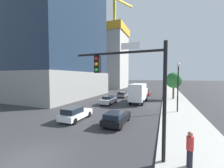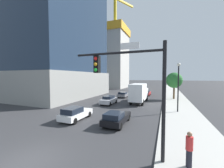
{
  "view_description": "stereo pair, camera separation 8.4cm",
  "coord_description": "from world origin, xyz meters",
  "px_view_note": "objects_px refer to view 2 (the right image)",
  "views": [
    {
      "loc": [
        6.94,
        -5.15,
        4.68
      ],
      "look_at": [
        1.61,
        8.68,
        3.93
      ],
      "focal_mm": 22.14,
      "sensor_mm": 36.0,
      "label": 1
    },
    {
      "loc": [
        7.02,
        -5.12,
        4.68
      ],
      "look_at": [
        1.61,
        8.68,
        3.93
      ],
      "focal_mm": 22.14,
      "sensor_mm": 36.0,
      "label": 2
    }
  ],
  "objects_px": {
    "traffic_light_pole": "(132,79)",
    "car_red": "(147,93)",
    "car_gray": "(124,94)",
    "car_silver": "(109,100)",
    "street_tree": "(174,80)",
    "box_truck": "(139,92)",
    "construction_building": "(108,55)",
    "car_white": "(75,113)",
    "street_lamp": "(178,80)",
    "pedestrian_red_shirt": "(189,149)",
    "car_black": "(116,118)"
  },
  "relations": [
    {
      "from": "traffic_light_pole",
      "to": "car_red",
      "type": "relative_size",
      "value": 1.6
    },
    {
      "from": "car_gray",
      "to": "car_silver",
      "type": "bearing_deg",
      "value": -90.0
    },
    {
      "from": "street_tree",
      "to": "box_truck",
      "type": "bearing_deg",
      "value": -133.61
    },
    {
      "from": "car_silver",
      "to": "traffic_light_pole",
      "type": "bearing_deg",
      "value": -62.56
    },
    {
      "from": "construction_building",
      "to": "traffic_light_pole",
      "type": "distance_m",
      "value": 54.18
    },
    {
      "from": "traffic_light_pole",
      "to": "car_white",
      "type": "distance_m",
      "value": 9.5
    },
    {
      "from": "box_truck",
      "to": "car_gray",
      "type": "bearing_deg",
      "value": 128.65
    },
    {
      "from": "street_tree",
      "to": "traffic_light_pole",
      "type": "bearing_deg",
      "value": -98.17
    },
    {
      "from": "construction_building",
      "to": "street_lamp",
      "type": "height_order",
      "value": "construction_building"
    },
    {
      "from": "street_lamp",
      "to": "pedestrian_red_shirt",
      "type": "height_order",
      "value": "street_lamp"
    },
    {
      "from": "street_lamp",
      "to": "car_white",
      "type": "relative_size",
      "value": 1.56
    },
    {
      "from": "car_red",
      "to": "street_lamp",
      "type": "bearing_deg",
      "value": -69.12
    },
    {
      "from": "car_gray",
      "to": "pedestrian_red_shirt",
      "type": "bearing_deg",
      "value": -65.88
    },
    {
      "from": "construction_building",
      "to": "box_truck",
      "type": "relative_size",
      "value": 4.76
    },
    {
      "from": "traffic_light_pole",
      "to": "car_red",
      "type": "xyz_separation_m",
      "value": [
        -2.7,
        27.75,
        -3.91
      ]
    },
    {
      "from": "street_lamp",
      "to": "box_truck",
      "type": "relative_size",
      "value": 0.84
    },
    {
      "from": "construction_building",
      "to": "car_white",
      "type": "distance_m",
      "value": 48.24
    },
    {
      "from": "box_truck",
      "to": "traffic_light_pole",
      "type": "bearing_deg",
      "value": -81.04
    },
    {
      "from": "car_white",
      "to": "box_truck",
      "type": "distance_m",
      "value": 13.36
    },
    {
      "from": "construction_building",
      "to": "car_white",
      "type": "bearing_deg",
      "value": -71.47
    },
    {
      "from": "traffic_light_pole",
      "to": "pedestrian_red_shirt",
      "type": "bearing_deg",
      "value": -0.25
    },
    {
      "from": "street_tree",
      "to": "pedestrian_red_shirt",
      "type": "distance_m",
      "value": 23.71
    },
    {
      "from": "car_silver",
      "to": "car_black",
      "type": "xyz_separation_m",
      "value": [
        4.62,
        -9.13,
        -0.06
      ]
    },
    {
      "from": "construction_building",
      "to": "pedestrian_red_shirt",
      "type": "distance_m",
      "value": 56.18
    },
    {
      "from": "car_black",
      "to": "car_red",
      "type": "height_order",
      "value": "car_red"
    },
    {
      "from": "car_silver",
      "to": "pedestrian_red_shirt",
      "type": "xyz_separation_m",
      "value": [
        10.26,
        -14.11,
        0.35
      ]
    },
    {
      "from": "street_lamp",
      "to": "car_red",
      "type": "height_order",
      "value": "street_lamp"
    },
    {
      "from": "construction_building",
      "to": "car_black",
      "type": "xyz_separation_m",
      "value": [
        19.32,
        -43.58,
        -13.63
      ]
    },
    {
      "from": "car_black",
      "to": "box_truck",
      "type": "xyz_separation_m",
      "value": [
        -0.0,
        12.17,
        1.24
      ]
    },
    {
      "from": "car_black",
      "to": "car_gray",
      "type": "distance_m",
      "value": 18.52
    },
    {
      "from": "construction_building",
      "to": "box_truck",
      "type": "distance_m",
      "value": 38.91
    },
    {
      "from": "car_silver",
      "to": "car_gray",
      "type": "height_order",
      "value": "car_silver"
    },
    {
      "from": "traffic_light_pole",
      "to": "pedestrian_red_shirt",
      "type": "distance_m",
      "value": 4.58
    },
    {
      "from": "construction_building",
      "to": "street_lamp",
      "type": "bearing_deg",
      "value": -55.26
    },
    {
      "from": "street_tree",
      "to": "street_lamp",
      "type": "bearing_deg",
      "value": -90.45
    },
    {
      "from": "street_lamp",
      "to": "traffic_light_pole",
      "type": "bearing_deg",
      "value": -105.26
    },
    {
      "from": "street_tree",
      "to": "car_red",
      "type": "distance_m",
      "value": 8.11
    },
    {
      "from": "car_white",
      "to": "car_gray",
      "type": "bearing_deg",
      "value": 90.0
    },
    {
      "from": "street_tree",
      "to": "car_white",
      "type": "bearing_deg",
      "value": -119.55
    },
    {
      "from": "car_red",
      "to": "car_gray",
      "type": "height_order",
      "value": "car_red"
    },
    {
      "from": "car_black",
      "to": "car_white",
      "type": "xyz_separation_m",
      "value": [
        -4.62,
        -0.31,
        0.05
      ]
    },
    {
      "from": "street_tree",
      "to": "car_black",
      "type": "distance_m",
      "value": 19.8
    },
    {
      "from": "street_lamp",
      "to": "street_tree",
      "type": "relative_size",
      "value": 1.16
    },
    {
      "from": "car_red",
      "to": "box_truck",
      "type": "relative_size",
      "value": 0.53
    },
    {
      "from": "car_black",
      "to": "box_truck",
      "type": "bearing_deg",
      "value": 90.0
    },
    {
      "from": "traffic_light_pole",
      "to": "box_truck",
      "type": "relative_size",
      "value": 0.86
    },
    {
      "from": "car_black",
      "to": "car_gray",
      "type": "height_order",
      "value": "car_black"
    },
    {
      "from": "street_lamp",
      "to": "car_gray",
      "type": "distance_m",
      "value": 15.6
    },
    {
      "from": "street_tree",
      "to": "car_red",
      "type": "relative_size",
      "value": 1.36
    },
    {
      "from": "traffic_light_pole",
      "to": "construction_building",
      "type": "bearing_deg",
      "value": 114.41
    }
  ]
}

